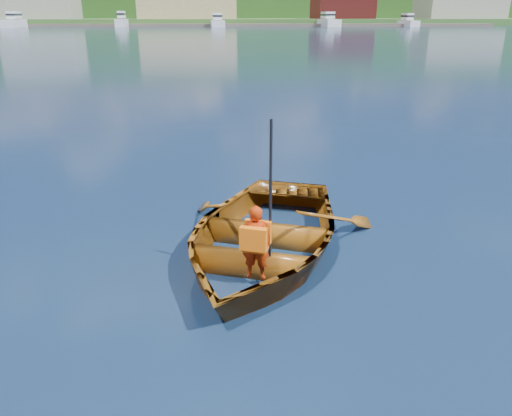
% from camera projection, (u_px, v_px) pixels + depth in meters
% --- Properties ---
extents(ground, '(600.00, 600.00, 0.00)m').
position_uv_depth(ground, '(322.00, 279.00, 6.63)').
color(ground, '#0D1D3E').
rests_on(ground, ground).
extents(rowboat, '(4.45, 5.18, 0.90)m').
position_uv_depth(rowboat, '(261.00, 234.00, 7.24)').
color(rowboat, brown).
rests_on(rowboat, ground).
extents(child_paddler, '(0.44, 0.43, 2.04)m').
position_uv_depth(child_paddler, '(256.00, 241.00, 6.28)').
color(child_paddler, '#AA2706').
rests_on(child_paddler, ground).
extents(dock, '(159.90, 14.95, 0.80)m').
position_uv_depth(dock, '(219.00, 25.00, 144.06)').
color(dock, brown).
rests_on(dock, ground).
extents(marina_yachts, '(139.22, 13.88, 4.43)m').
position_uv_depth(marina_yachts, '(157.00, 22.00, 137.65)').
color(marina_yachts, silver).
rests_on(marina_yachts, ground).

